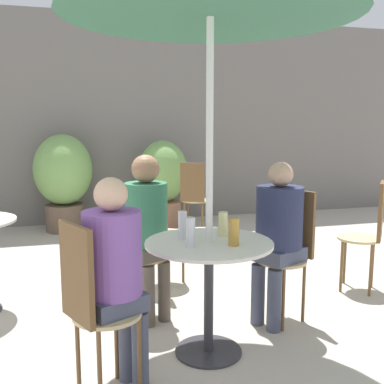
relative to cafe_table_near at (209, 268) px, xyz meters
name	(u,v)px	position (x,y,z in m)	size (l,w,h in m)	color
ground_plane	(167,350)	(-0.25, 0.09, -0.56)	(20.00, 20.00, 0.00)	#B2A899
storefront_wall	(108,120)	(-0.25, 4.12, 0.94)	(10.00, 0.06, 3.00)	slate
cafe_table_near	(209,268)	(0.00, 0.00, 0.00)	(0.79, 0.79, 0.73)	#2D2D33
bistro_chair_0	(290,243)	(0.73, 0.34, 0.02)	(0.41, 0.40, 0.97)	tan
bistro_chair_1	(137,240)	(-0.34, 0.73, 0.02)	(0.40, 0.41, 0.97)	tan
bistro_chair_2	(91,298)	(-0.73, -0.34, 0.02)	(0.41, 0.40, 0.97)	tan
bistro_chair_3	(371,227)	(1.65, 0.65, 0.02)	(0.42, 0.41, 0.97)	tan
bistro_chair_5	(158,224)	(-0.08, 1.25, 0.02)	(0.42, 0.41, 0.97)	tan
bistro_chair_6	(194,193)	(0.69, 2.88, 0.02)	(0.40, 0.41, 0.97)	tan
seated_person_0	(278,229)	(0.60, 0.28, 0.15)	(0.41, 0.39, 1.18)	#42475B
seated_person_1	(147,222)	(-0.28, 0.60, 0.18)	(0.36, 0.38, 1.23)	brown
seated_person_2	(115,266)	(-0.60, -0.28, 0.15)	(0.37, 0.36, 1.18)	#42475B
beer_glass_0	(234,232)	(0.12, -0.12, 0.25)	(0.07, 0.07, 0.17)	#B28433
beer_glass_1	(223,224)	(0.13, 0.11, 0.25)	(0.06, 0.06, 0.16)	beige
beer_glass_2	(183,225)	(-0.14, 0.09, 0.26)	(0.06, 0.06, 0.18)	silver
beer_glass_3	(190,232)	(-0.14, -0.09, 0.26)	(0.06, 0.06, 0.18)	silver
potted_plant_0	(63,177)	(-0.91, 3.68, 0.18)	(0.78, 0.78, 1.31)	brown
potted_plant_1	(163,179)	(0.44, 3.59, 0.12)	(0.69, 0.69, 1.22)	#93664C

